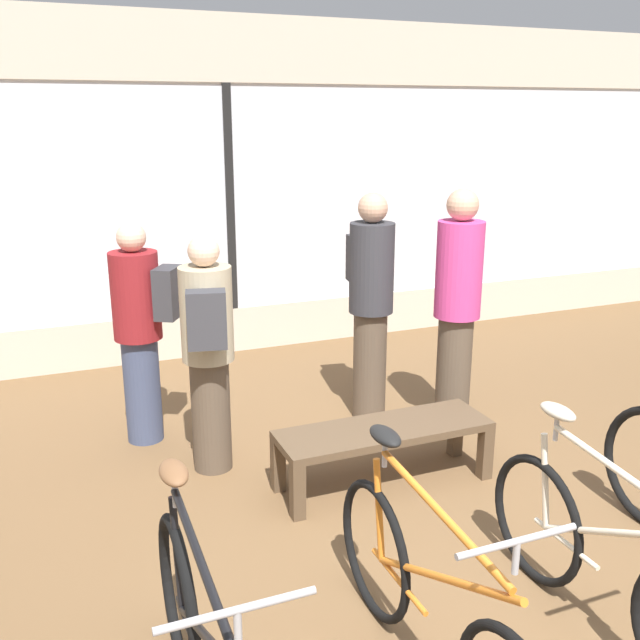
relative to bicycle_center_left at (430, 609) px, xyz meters
name	(u,v)px	position (x,y,z in m)	size (l,w,h in m)	color
ground_plane	(449,587)	(0.44, 0.53, -0.38)	(24.00, 24.00, 0.00)	brown
shop_back_wall	(229,188)	(0.44, 4.61, 1.25)	(12.00, 0.08, 3.20)	beige
bicycle_center_left	(430,609)	(0.00, 0.00, 0.00)	(0.46, 1.74, 1.02)	black
bicycle_center_right	(605,564)	(0.89, -0.03, 0.00)	(0.46, 1.65, 1.02)	black
display_bench	(384,437)	(0.61, 1.61, -0.05)	(1.40, 0.44, 0.40)	brown
customer_near_rack	(141,327)	(-0.71, 2.85, 0.48)	(0.56, 0.50, 1.61)	#424C6B
customer_by_window	(457,306)	(1.49, 2.19, 0.58)	(0.43, 0.43, 1.82)	brown
customer_mid_floor	(208,349)	(-0.37, 2.22, 0.48)	(0.41, 0.53, 1.60)	brown
customer_near_bench	(370,299)	(1.00, 2.64, 0.57)	(0.39, 0.52, 1.77)	brown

